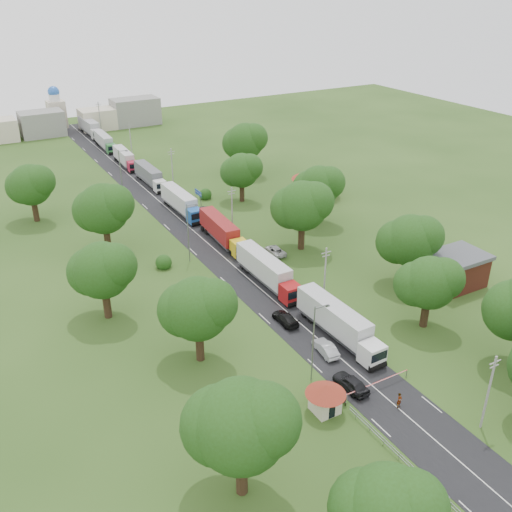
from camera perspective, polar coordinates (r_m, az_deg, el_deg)
ground at (r=84.30m, az=0.90°, el=-3.71°), size 260.00×260.00×0.00m
road at (r=100.08m, az=-4.89°, el=1.31°), size 8.00×200.00×0.04m
boom_barrier at (r=66.49m, az=11.09°, el=-12.72°), size 9.22×0.35×1.18m
guard_booth at (r=62.71m, az=6.97°, el=-13.64°), size 4.40×4.40×3.45m
kiosk at (r=55.80m, az=16.88°, el=-22.54°), size 2.30×2.30×2.41m
guard_rail at (r=59.94m, az=14.60°, el=-19.61°), size 0.10×17.00×1.70m
info_sign at (r=113.54m, az=-5.80°, el=6.04°), size 0.12×3.10×4.10m
pole_0 at (r=63.27m, az=22.23°, el=-12.43°), size 1.60×0.24×9.00m
pole_1 at (r=79.62m, az=6.90°, el=-1.99°), size 1.60×0.24×9.00m
pole_2 at (r=101.22m, az=-2.41°, el=4.58°), size 1.60×0.24×9.00m
pole_3 at (r=125.38m, az=-8.38°, el=8.69°), size 1.60×0.24×9.00m
pole_4 at (r=150.87m, az=-12.44°, el=11.39°), size 1.60×0.24×9.00m
pole_5 at (r=177.12m, az=-15.36°, el=13.26°), size 1.60×0.24×9.00m
lamp_0 at (r=64.72m, az=5.86°, el=-8.36°), size 2.03×0.22×10.00m
lamp_1 at (r=91.68m, az=-6.72°, el=2.60°), size 2.03×0.22×10.00m
lamp_2 at (r=122.77m, az=-13.32°, el=8.30°), size 2.03×0.22×10.00m
tree_2 at (r=76.83m, az=16.89°, el=-2.53°), size 8.00×8.00×10.10m
tree_3 at (r=86.64m, az=15.11°, el=1.56°), size 8.80×8.80×11.07m
tree_4 at (r=94.94m, az=4.61°, el=5.06°), size 9.60×9.60×12.05m
tree_5 at (r=106.15m, az=6.27°, el=6.97°), size 8.80×8.80×11.07m
tree_6 at (r=116.50m, az=-1.47°, el=8.57°), size 8.00×8.00×10.10m
tree_7 at (r=132.93m, az=-1.12°, el=11.41°), size 9.60×9.60×12.05m
tree_8 at (r=47.41m, az=12.99°, el=-23.43°), size 8.00×8.00×10.10m
tree_9 at (r=50.65m, az=-1.62°, el=-16.50°), size 9.60×9.60×12.05m
tree_10 at (r=67.23m, az=-5.90°, el=-5.21°), size 8.80×8.80×11.07m
tree_11 at (r=77.92m, az=-15.16°, el=-1.34°), size 8.80×8.80×11.07m
tree_12 at (r=96.76m, az=-15.03°, el=4.63°), size 9.60×9.60×12.05m
tree_13 at (r=114.22m, az=-21.64°, el=6.66°), size 8.80×8.80×11.07m
house_brick at (r=90.18m, az=19.34°, el=-1.29°), size 8.60×6.60×5.20m
house_cream at (r=120.83m, az=6.05°, el=7.62°), size 10.08×10.08×5.80m
distant_town at (r=181.05m, az=-17.25°, el=12.91°), size 52.00×8.00×8.00m
church at (r=187.43m, az=-19.35°, el=13.65°), size 5.00×5.00×12.30m
truck_0 at (r=74.09m, az=8.24°, el=-6.59°), size 3.01×15.60×4.32m
truck_1 at (r=85.70m, az=1.11°, el=-1.45°), size 2.73×15.30×4.24m
truck_2 at (r=99.23m, az=-3.44°, el=2.54°), size 3.23×15.06×4.16m
truck_3 at (r=112.82m, az=-7.51°, el=5.38°), size 2.77×15.12×4.19m
truck_4 at (r=129.74m, az=-10.58°, el=7.92°), size 2.53×14.17×3.93m
truck_5 at (r=144.36m, az=-12.97°, el=9.54°), size 2.63×13.49×3.73m
truck_6 at (r=160.59m, az=-14.90°, el=11.02°), size 2.53×13.53×3.75m
truck_7 at (r=176.06m, az=-16.27°, el=12.27°), size 3.11×15.60×4.32m
car_lane_front at (r=66.80m, az=9.48°, el=-12.43°), size 2.25×4.92×1.64m
car_lane_mid at (r=71.88m, az=6.98°, el=-9.15°), size 2.08×4.67×1.49m
car_lane_rear at (r=77.19m, az=2.96°, el=-6.25°), size 1.95×4.80×1.39m
car_verge_near at (r=95.42m, az=1.93°, el=0.53°), size 2.43×4.86×1.32m
car_verge_far at (r=112.27m, az=-5.07°, el=4.60°), size 2.31×4.64×1.52m
pedestrian_near at (r=65.40m, az=14.14°, el=-13.84°), size 0.76×0.60×1.83m
pedestrian_booth at (r=64.57m, az=8.84°, el=-13.96°), size 0.71×0.86×1.65m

